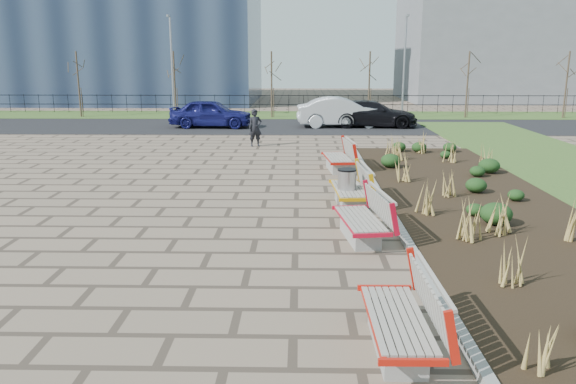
{
  "coord_description": "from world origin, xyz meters",
  "views": [
    {
      "loc": [
        1.74,
        -8.61,
        3.7
      ],
      "look_at": [
        1.5,
        3.0,
        0.9
      ],
      "focal_mm": 35.0,
      "sensor_mm": 36.0,
      "label": 1
    }
  ],
  "objects_px": {
    "bench_c": "(349,187)",
    "lamp_west": "(172,68)",
    "car_blue": "(211,113)",
    "litter_bin": "(347,189)",
    "bench_d": "(337,156)",
    "bench_b": "(360,216)",
    "pedestrian": "(255,128)",
    "car_black": "(372,114)",
    "bench_a": "(397,314)",
    "car_silver": "(342,112)",
    "lamp_east": "(404,68)"
  },
  "relations": [
    {
      "from": "bench_c",
      "to": "lamp_east",
      "type": "relative_size",
      "value": 0.35
    },
    {
      "from": "car_blue",
      "to": "lamp_west",
      "type": "bearing_deg",
      "value": 35.73
    },
    {
      "from": "bench_a",
      "to": "car_silver",
      "type": "distance_m",
      "value": 23.78
    },
    {
      "from": "bench_b",
      "to": "bench_c",
      "type": "height_order",
      "value": "same"
    },
    {
      "from": "bench_b",
      "to": "lamp_east",
      "type": "xyz_separation_m",
      "value": [
        5.0,
        23.46,
        2.54
      ]
    },
    {
      "from": "litter_bin",
      "to": "lamp_east",
      "type": "height_order",
      "value": "lamp_east"
    },
    {
      "from": "litter_bin",
      "to": "bench_d",
      "type": "bearing_deg",
      "value": 89.16
    },
    {
      "from": "car_silver",
      "to": "car_blue",
      "type": "bearing_deg",
      "value": 89.92
    },
    {
      "from": "bench_a",
      "to": "bench_b",
      "type": "height_order",
      "value": "same"
    },
    {
      "from": "pedestrian",
      "to": "car_silver",
      "type": "distance_m",
      "value": 7.92
    },
    {
      "from": "bench_c",
      "to": "car_blue",
      "type": "xyz_separation_m",
      "value": [
        -5.99,
        16.13,
        0.27
      ]
    },
    {
      "from": "lamp_east",
      "to": "car_blue",
      "type": "bearing_deg",
      "value": -157.25
    },
    {
      "from": "bench_a",
      "to": "bench_b",
      "type": "distance_m",
      "value": 4.53
    },
    {
      "from": "litter_bin",
      "to": "lamp_west",
      "type": "xyz_separation_m",
      "value": [
        -8.93,
        20.87,
        2.56
      ]
    },
    {
      "from": "car_silver",
      "to": "lamp_west",
      "type": "xyz_separation_m",
      "value": [
        -10.0,
        4.22,
        2.23
      ]
    },
    {
      "from": "car_blue",
      "to": "bench_b",
      "type": "bearing_deg",
      "value": -159.76
    },
    {
      "from": "litter_bin",
      "to": "car_blue",
      "type": "xyz_separation_m",
      "value": [
        -5.92,
        16.26,
        0.28
      ]
    },
    {
      "from": "litter_bin",
      "to": "lamp_east",
      "type": "relative_size",
      "value": 0.16
    },
    {
      "from": "bench_d",
      "to": "car_silver",
      "type": "height_order",
      "value": "car_silver"
    },
    {
      "from": "bench_c",
      "to": "bench_d",
      "type": "relative_size",
      "value": 1.0
    },
    {
      "from": "bench_c",
      "to": "lamp_west",
      "type": "relative_size",
      "value": 0.35
    },
    {
      "from": "bench_a",
      "to": "car_black",
      "type": "relative_size",
      "value": 0.43
    },
    {
      "from": "bench_c",
      "to": "bench_d",
      "type": "bearing_deg",
      "value": 86.38
    },
    {
      "from": "pedestrian",
      "to": "bench_a",
      "type": "bearing_deg",
      "value": -95.61
    },
    {
      "from": "bench_b",
      "to": "lamp_west",
      "type": "bearing_deg",
      "value": 103.3
    },
    {
      "from": "bench_c",
      "to": "car_blue",
      "type": "distance_m",
      "value": 17.21
    },
    {
      "from": "bench_d",
      "to": "bench_c",
      "type": "bearing_deg",
      "value": -95.86
    },
    {
      "from": "bench_b",
      "to": "litter_bin",
      "type": "height_order",
      "value": "bench_b"
    },
    {
      "from": "bench_b",
      "to": "car_silver",
      "type": "relative_size",
      "value": 0.44
    },
    {
      "from": "bench_d",
      "to": "pedestrian",
      "type": "distance_m",
      "value": 6.07
    },
    {
      "from": "litter_bin",
      "to": "lamp_east",
      "type": "xyz_separation_m",
      "value": [
        5.07,
        20.87,
        2.56
      ]
    },
    {
      "from": "bench_d",
      "to": "pedestrian",
      "type": "height_order",
      "value": "pedestrian"
    },
    {
      "from": "bench_c",
      "to": "car_blue",
      "type": "bearing_deg",
      "value": 106.76
    },
    {
      "from": "bench_d",
      "to": "pedestrian",
      "type": "bearing_deg",
      "value": 115.28
    },
    {
      "from": "bench_b",
      "to": "car_silver",
      "type": "bearing_deg",
      "value": 79.34
    },
    {
      "from": "car_black",
      "to": "bench_b",
      "type": "bearing_deg",
      "value": 174.68
    },
    {
      "from": "car_silver",
      "to": "lamp_east",
      "type": "bearing_deg",
      "value": -46.69
    },
    {
      "from": "bench_c",
      "to": "car_silver",
      "type": "xyz_separation_m",
      "value": [
        1.0,
        16.52,
        0.31
      ]
    },
    {
      "from": "bench_a",
      "to": "bench_c",
      "type": "bearing_deg",
      "value": 89.4
    },
    {
      "from": "lamp_west",
      "to": "bench_b",
      "type": "bearing_deg",
      "value": -69.01
    },
    {
      "from": "lamp_east",
      "to": "pedestrian",
      "type": "bearing_deg",
      "value": -126.55
    },
    {
      "from": "car_blue",
      "to": "car_black",
      "type": "bearing_deg",
      "value": -84.62
    },
    {
      "from": "litter_bin",
      "to": "car_blue",
      "type": "height_order",
      "value": "car_blue"
    },
    {
      "from": "bench_b",
      "to": "lamp_east",
      "type": "distance_m",
      "value": 24.12
    },
    {
      "from": "pedestrian",
      "to": "car_silver",
      "type": "height_order",
      "value": "car_silver"
    },
    {
      "from": "car_black",
      "to": "bench_a",
      "type": "bearing_deg",
      "value": 176.14
    },
    {
      "from": "lamp_east",
      "to": "car_black",
      "type": "bearing_deg",
      "value": -119.6
    },
    {
      "from": "bench_a",
      "to": "litter_bin",
      "type": "relative_size",
      "value": 2.18
    },
    {
      "from": "bench_b",
      "to": "car_silver",
      "type": "height_order",
      "value": "car_silver"
    },
    {
      "from": "pedestrian",
      "to": "car_black",
      "type": "bearing_deg",
      "value": 33.64
    }
  ]
}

